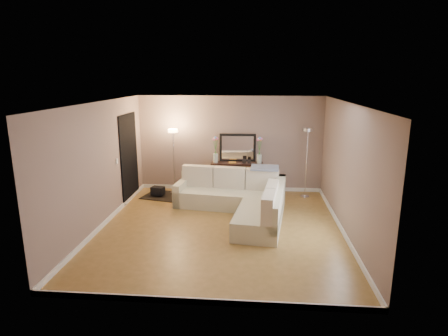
# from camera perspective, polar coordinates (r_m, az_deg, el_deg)

# --- Properties ---
(floor) EXTENTS (5.00, 5.50, 0.01)m
(floor) POSITION_cam_1_polar(r_m,az_deg,el_deg) (7.96, -0.49, -9.13)
(floor) COLOR olive
(floor) RESTS_ON ground
(ceiling) EXTENTS (5.00, 5.50, 0.01)m
(ceiling) POSITION_cam_1_polar(r_m,az_deg,el_deg) (7.35, -0.53, 9.97)
(ceiling) COLOR white
(ceiling) RESTS_ON ground
(wall_back) EXTENTS (5.00, 0.02, 2.60)m
(wall_back) POSITION_cam_1_polar(r_m,az_deg,el_deg) (10.24, 0.93, 3.69)
(wall_back) COLOR gray
(wall_back) RESTS_ON ground
(wall_front) EXTENTS (5.00, 0.02, 2.60)m
(wall_front) POSITION_cam_1_polar(r_m,az_deg,el_deg) (4.93, -3.52, -7.57)
(wall_front) COLOR gray
(wall_front) RESTS_ON ground
(wall_left) EXTENTS (0.02, 5.50, 2.60)m
(wall_left) POSITION_cam_1_polar(r_m,az_deg,el_deg) (8.16, -18.34, 0.39)
(wall_left) COLOR gray
(wall_left) RESTS_ON ground
(wall_right) EXTENTS (0.02, 5.50, 2.60)m
(wall_right) POSITION_cam_1_polar(r_m,az_deg,el_deg) (7.73, 18.35, -0.34)
(wall_right) COLOR gray
(wall_right) RESTS_ON ground
(baseboard_back) EXTENTS (5.00, 0.03, 0.10)m
(baseboard_back) POSITION_cam_1_polar(r_m,az_deg,el_deg) (10.50, 0.89, -3.06)
(baseboard_back) COLOR white
(baseboard_back) RESTS_ON ground
(baseboard_front) EXTENTS (5.00, 0.03, 0.10)m
(baseboard_front) POSITION_cam_1_polar(r_m,az_deg,el_deg) (5.52, -3.28, -19.65)
(baseboard_front) COLOR white
(baseboard_front) RESTS_ON ground
(baseboard_left) EXTENTS (0.03, 5.50, 0.10)m
(baseboard_left) POSITION_cam_1_polar(r_m,az_deg,el_deg) (8.52, -17.55, -7.83)
(baseboard_left) COLOR white
(baseboard_left) RESTS_ON ground
(baseboard_right) EXTENTS (0.03, 5.50, 0.10)m
(baseboard_right) POSITION_cam_1_polar(r_m,az_deg,el_deg) (8.11, 17.50, -8.93)
(baseboard_right) COLOR white
(baseboard_right) RESTS_ON ground
(doorway) EXTENTS (0.02, 1.20, 2.20)m
(doorway) POSITION_cam_1_polar(r_m,az_deg,el_deg) (9.74, -14.24, 1.55)
(doorway) COLOR black
(doorway) RESTS_ON ground
(switch_plate) EXTENTS (0.02, 0.08, 0.12)m
(switch_plate) POSITION_cam_1_polar(r_m,az_deg,el_deg) (8.94, -16.02, 1.02)
(switch_plate) COLOR white
(switch_plate) RESTS_ON ground
(sectional_sofa) EXTENTS (2.72, 2.83, 0.93)m
(sectional_sofa) POSITION_cam_1_polar(r_m,az_deg,el_deg) (8.68, 2.60, -4.72)
(sectional_sofa) COLOR beige
(sectional_sofa) RESTS_ON floor
(throw_blanket) EXTENTS (0.69, 0.44, 0.09)m
(throw_blanket) POSITION_cam_1_polar(r_m,az_deg,el_deg) (9.06, 6.23, 0.04)
(throw_blanket) COLOR slate
(throw_blanket) RESTS_ON sectional_sofa
(console_table) EXTENTS (1.38, 0.38, 0.85)m
(console_table) POSITION_cam_1_polar(r_m,az_deg,el_deg) (10.10, 1.49, -1.23)
(console_table) COLOR black
(console_table) RESTS_ON floor
(leaning_mirror) EXTENTS (0.98, 0.06, 0.76)m
(leaning_mirror) POSITION_cam_1_polar(r_m,az_deg,el_deg) (10.11, 2.09, 3.10)
(leaning_mirror) COLOR black
(leaning_mirror) RESTS_ON console_table
(table_decor) EXTENTS (0.58, 0.13, 0.14)m
(table_decor) POSITION_cam_1_polar(r_m,az_deg,el_deg) (9.97, 2.00, 0.85)
(table_decor) COLOR orange
(table_decor) RESTS_ON console_table
(flower_vase_left) EXTENTS (0.16, 0.13, 0.73)m
(flower_vase_left) POSITION_cam_1_polar(r_m,az_deg,el_deg) (9.99, -1.31, 2.49)
(flower_vase_left) COLOR silver
(flower_vase_left) RESTS_ON console_table
(flower_vase_right) EXTENTS (0.16, 0.13, 0.73)m
(flower_vase_right) POSITION_cam_1_polar(r_m,az_deg,el_deg) (9.94, 5.41, 2.38)
(flower_vase_right) COLOR silver
(flower_vase_right) RESTS_ON console_table
(floor_lamp_lit) EXTENTS (0.30, 0.30, 1.75)m
(floor_lamp_lit) POSITION_cam_1_polar(r_m,az_deg,el_deg) (10.02, -7.71, 2.97)
(floor_lamp_lit) COLOR silver
(floor_lamp_lit) RESTS_ON floor
(floor_lamp_unlit) EXTENTS (0.32, 0.32, 1.83)m
(floor_lamp_unlit) POSITION_cam_1_polar(r_m,az_deg,el_deg) (9.79, 12.57, 2.85)
(floor_lamp_unlit) COLOR silver
(floor_lamp_unlit) RESTS_ON floor
(charcoal_rug) EXTENTS (1.31, 1.10, 0.02)m
(charcoal_rug) POSITION_cam_1_polar(r_m,az_deg,el_deg) (10.07, -8.81, -4.23)
(charcoal_rug) COLOR black
(charcoal_rug) RESTS_ON floor
(black_bag) EXTENTS (0.37, 0.30, 0.21)m
(black_bag) POSITION_cam_1_polar(r_m,az_deg,el_deg) (10.03, -10.05, -3.42)
(black_bag) COLOR black
(black_bag) RESTS_ON charcoal_rug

